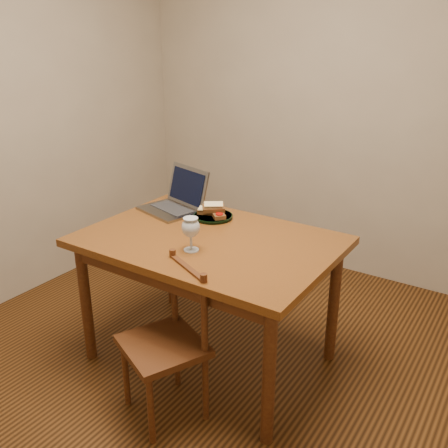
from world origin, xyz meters
The scene contains 10 objects.
floor centered at (0.00, 0.00, -0.01)m, with size 3.20×3.20×0.02m, color black.
back_wall centered at (0.00, 1.61, 1.30)m, with size 3.20×0.02×2.60m, color gray.
table centered at (-0.06, 0.09, 0.65)m, with size 1.30×0.90×0.74m.
chair centered at (0.01, -0.37, 0.43)m, with size 0.48×0.47×0.39m.
plate centered at (-0.21, 0.34, 0.75)m, with size 0.22×0.22×0.02m, color black.
sandwich_cheese centered at (-0.25, 0.35, 0.78)m, with size 0.12×0.07×0.04m, color #381E0C, non-canonical shape.
sandwich_tomato centered at (-0.17, 0.33, 0.78)m, with size 0.11×0.06×0.03m, color #381E0C, non-canonical shape.
sandwich_top centered at (-0.21, 0.34, 0.80)m, with size 0.12×0.07×0.04m, color #381E0C, non-canonical shape.
milk_glass centered at (-0.04, -0.09, 0.83)m, with size 0.09×0.09×0.17m, color white, non-canonical shape.
laptop centered at (-0.48, 0.35, 0.80)m, with size 0.41×0.39×0.24m.
Camera 1 is at (1.31, -1.86, 1.75)m, focal length 40.00 mm.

